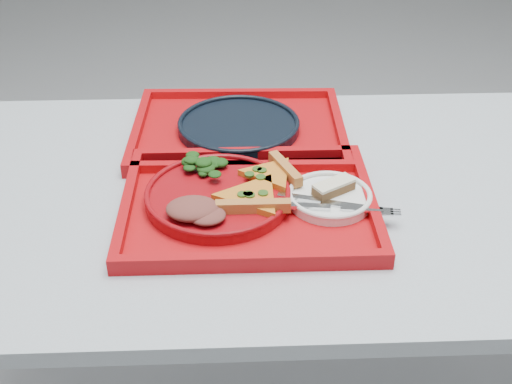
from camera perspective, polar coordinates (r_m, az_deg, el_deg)
table at (r=1.27m, az=8.00°, el=-2.23°), size 1.60×0.80×0.75m
tray_main at (r=1.15m, az=-0.65°, el=-1.31°), size 0.45×0.35×0.01m
tray_far at (r=1.39m, az=-1.54°, el=5.31°), size 0.46×0.36×0.01m
dinner_plate at (r=1.15m, az=-3.40°, el=-0.47°), size 0.26×0.26×0.02m
side_plate at (r=1.16m, az=6.55°, el=-0.61°), size 0.15×0.15×0.01m
navy_plate at (r=1.38m, az=-1.54°, el=5.82°), size 0.26×0.26×0.02m
pizza_slice_a at (r=1.12m, az=-0.32°, el=-0.22°), size 0.13×0.15×0.02m
pizza_slice_b at (r=1.19m, az=1.30°, el=1.77°), size 0.15×0.14×0.02m
salad_heap at (r=1.19m, az=-4.75°, el=2.38°), size 0.08×0.07×0.04m
meat_portion at (r=1.09m, az=-5.67°, el=-1.48°), size 0.09×0.07×0.03m
dessert_bar at (r=1.16m, az=6.92°, el=0.44°), size 0.08×0.07×0.02m
knife at (r=1.13m, az=6.54°, el=-0.90°), size 0.18×0.07×0.01m
fork at (r=1.12m, az=7.40°, el=-1.44°), size 0.19×0.05×0.01m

